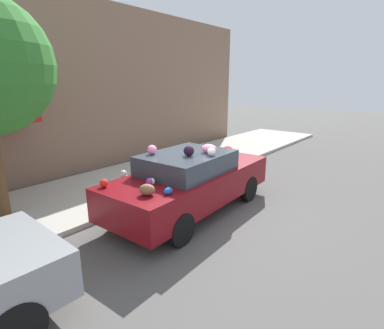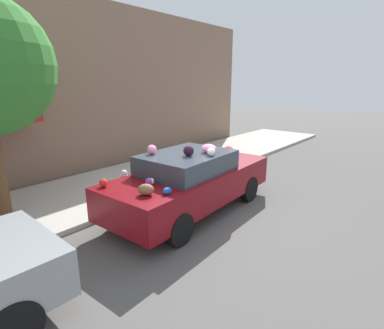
% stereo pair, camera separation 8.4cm
% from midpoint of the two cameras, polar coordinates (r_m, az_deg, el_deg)
% --- Properties ---
extents(ground_plane, '(60.00, 60.00, 0.00)m').
position_cam_midpoint_polar(ground_plane, '(7.12, 0.10, -8.65)').
color(ground_plane, '#565451').
extents(sidewalk_curb, '(24.00, 3.20, 0.11)m').
position_cam_midpoint_polar(sidewalk_curb, '(8.96, -13.27, -3.56)').
color(sidewalk_curb, '#B2ADA3').
rests_on(sidewalk_curb, ground).
extents(building_facade, '(18.00, 1.20, 5.49)m').
position_cam_midpoint_polar(building_facade, '(10.33, -22.40, 13.27)').
color(building_facade, '#846651').
rests_on(building_facade, ground).
extents(fire_hydrant, '(0.20, 0.20, 0.70)m').
position_cam_midpoint_polar(fire_hydrant, '(7.69, -12.45, -3.55)').
color(fire_hydrant, '#B2B2B7').
rests_on(fire_hydrant, sidewalk_curb).
extents(art_car, '(4.43, 1.85, 1.64)m').
position_cam_midpoint_polar(art_car, '(6.82, 0.24, -2.98)').
color(art_car, maroon).
rests_on(art_car, ground).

